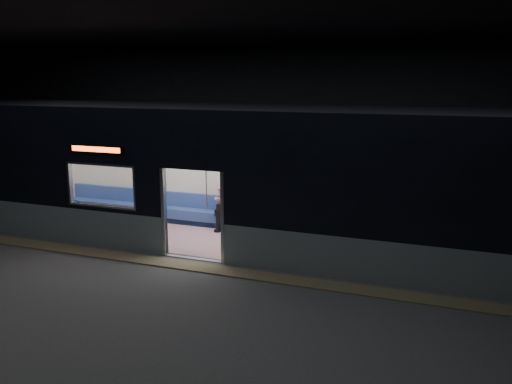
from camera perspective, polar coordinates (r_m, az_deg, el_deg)
The scene contains 7 objects.
station_floor at distance 11.54m, azimuth -8.99°, elevation -8.58°, with size 24.00×14.00×0.01m, color #47494C.
station_envelope at distance 10.83m, azimuth -9.63°, elevation 9.93°, with size 24.00×14.00×5.00m.
tactile_strip at distance 11.98m, azimuth -7.66°, elevation -7.66°, with size 22.80×0.50×0.03m, color #8C7F59.
metro_car at distance 13.25m, azimuth -3.73°, elevation 2.50°, with size 18.00×3.04×3.35m.
passenger at distance 14.45m, azimuth -2.98°, elevation -0.80°, with size 0.43×0.73×1.44m.
handbag at distance 14.27m, azimuth -3.43°, elevation -1.51°, with size 0.31×0.27×0.15m, color black.
transit_map at distance 13.56m, azimuth 11.97°, elevation 0.90°, with size 1.01×0.03×0.66m, color white.
Camera 1 is at (5.54, -9.30, 4.02)m, focal length 38.00 mm.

